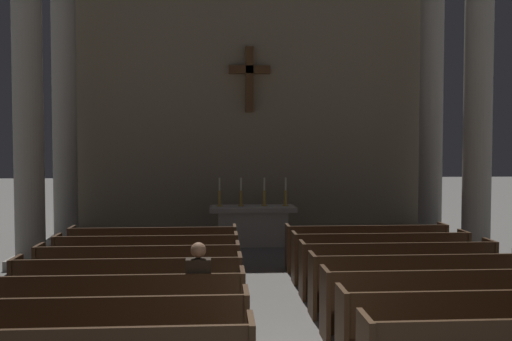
% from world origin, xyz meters
% --- Properties ---
extents(pew_left_row_2, '(3.29, 0.50, 0.95)m').
position_xyz_m(pew_left_row_2, '(-2.16, 0.97, 0.48)').
color(pew_left_row_2, '#422B19').
rests_on(pew_left_row_2, ground).
extents(pew_left_row_3, '(3.29, 0.50, 0.95)m').
position_xyz_m(pew_left_row_3, '(-2.16, 1.98, 0.48)').
color(pew_left_row_3, '#422B19').
rests_on(pew_left_row_3, ground).
extents(pew_left_row_4, '(3.29, 0.50, 0.95)m').
position_xyz_m(pew_left_row_4, '(-2.16, 3.00, 0.48)').
color(pew_left_row_4, '#422B19').
rests_on(pew_left_row_4, ground).
extents(pew_left_row_5, '(3.29, 0.50, 0.95)m').
position_xyz_m(pew_left_row_5, '(-2.16, 4.01, 0.48)').
color(pew_left_row_5, '#422B19').
rests_on(pew_left_row_5, ground).
extents(pew_left_row_6, '(3.29, 0.50, 0.95)m').
position_xyz_m(pew_left_row_6, '(-2.16, 5.02, 0.48)').
color(pew_left_row_6, '#422B19').
rests_on(pew_left_row_6, ground).
extents(pew_left_row_7, '(3.29, 0.50, 0.95)m').
position_xyz_m(pew_left_row_7, '(-2.16, 6.03, 0.48)').
color(pew_left_row_7, '#422B19').
rests_on(pew_left_row_7, ground).
extents(pew_right_row_2, '(3.29, 0.50, 0.95)m').
position_xyz_m(pew_right_row_2, '(2.16, 0.97, 0.48)').
color(pew_right_row_2, '#422B19').
rests_on(pew_right_row_2, ground).
extents(pew_right_row_3, '(3.29, 0.50, 0.95)m').
position_xyz_m(pew_right_row_3, '(2.16, 1.98, 0.48)').
color(pew_right_row_3, '#422B19').
rests_on(pew_right_row_3, ground).
extents(pew_right_row_4, '(3.29, 0.50, 0.95)m').
position_xyz_m(pew_right_row_4, '(2.16, 3.00, 0.48)').
color(pew_right_row_4, '#422B19').
rests_on(pew_right_row_4, ground).
extents(pew_right_row_5, '(3.29, 0.50, 0.95)m').
position_xyz_m(pew_right_row_5, '(2.16, 4.01, 0.48)').
color(pew_right_row_5, '#422B19').
rests_on(pew_right_row_5, ground).
extents(pew_right_row_6, '(3.29, 0.50, 0.95)m').
position_xyz_m(pew_right_row_6, '(2.16, 5.02, 0.48)').
color(pew_right_row_6, '#422B19').
rests_on(pew_right_row_6, ground).
extents(pew_right_row_7, '(3.29, 0.50, 0.95)m').
position_xyz_m(pew_right_row_7, '(2.16, 6.03, 0.48)').
color(pew_right_row_7, '#422B19').
rests_on(pew_right_row_7, ground).
extents(column_left_third, '(0.91, 0.91, 6.89)m').
position_xyz_m(column_left_third, '(-4.82, 6.78, 3.36)').
color(column_left_third, '#ADA89E').
rests_on(column_left_third, ground).
extents(column_right_third, '(0.91, 0.91, 6.89)m').
position_xyz_m(column_right_third, '(4.82, 6.78, 3.36)').
color(column_right_third, '#ADA89E').
rests_on(column_right_third, ground).
extents(column_left_fourth, '(0.91, 0.91, 6.89)m').
position_xyz_m(column_left_fourth, '(-4.82, 9.49, 3.36)').
color(column_left_fourth, '#ADA89E').
rests_on(column_left_fourth, ground).
extents(column_right_fourth, '(0.91, 0.91, 6.89)m').
position_xyz_m(column_right_fourth, '(4.82, 9.49, 3.36)').
color(column_right_fourth, '#ADA89E').
rests_on(column_right_fourth, ground).
extents(altar, '(2.20, 0.90, 1.01)m').
position_xyz_m(altar, '(0.00, 9.06, 0.53)').
color(altar, '#BCB7AD').
rests_on(altar, ground).
extents(candlestick_outer_left, '(0.16, 0.16, 0.73)m').
position_xyz_m(candlestick_outer_left, '(-0.85, 9.06, 1.25)').
color(candlestick_outer_left, '#B79338').
rests_on(candlestick_outer_left, altar).
extents(candlestick_inner_left, '(0.16, 0.16, 0.73)m').
position_xyz_m(candlestick_inner_left, '(-0.30, 9.06, 1.25)').
color(candlestick_inner_left, '#B79338').
rests_on(candlestick_inner_left, altar).
extents(candlestick_inner_right, '(0.16, 0.16, 0.73)m').
position_xyz_m(candlestick_inner_right, '(0.30, 9.06, 1.25)').
color(candlestick_inner_right, '#B79338').
rests_on(candlestick_inner_right, altar).
extents(candlestick_outer_right, '(0.16, 0.16, 0.73)m').
position_xyz_m(candlestick_outer_right, '(0.85, 9.06, 1.25)').
color(candlestick_outer_right, '#B79338').
rests_on(candlestick_outer_right, altar).
extents(apse_with_cross, '(10.62, 0.47, 8.05)m').
position_xyz_m(apse_with_cross, '(0.00, 10.84, 4.03)').
color(apse_with_cross, gray).
rests_on(apse_with_cross, ground).
extents(lone_worshipper, '(0.32, 0.43, 1.32)m').
position_xyz_m(lone_worshipper, '(-1.11, 2.02, 0.69)').
color(lone_worshipper, '#26262B').
rests_on(lone_worshipper, ground).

